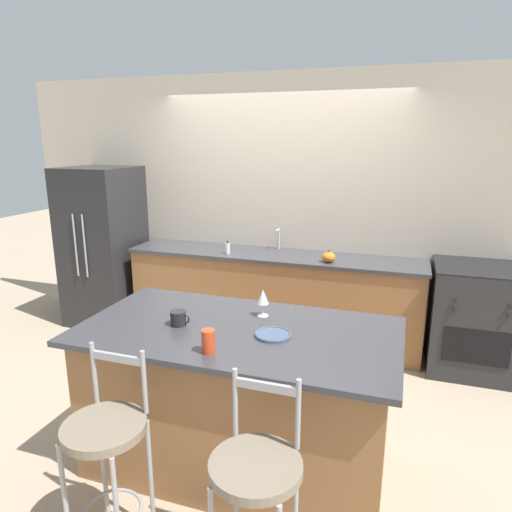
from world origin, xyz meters
name	(u,v)px	position (x,y,z in m)	size (l,w,h in m)	color
ground_plane	(262,351)	(0.00, 0.00, 0.00)	(18.00, 18.00, 0.00)	tan
wall_back	(282,207)	(0.00, 0.65, 1.35)	(6.00, 0.07, 2.70)	beige
back_counter	(273,296)	(0.00, 0.35, 0.46)	(3.00, 0.63, 0.92)	#936038
sink_faucet	(278,236)	(0.00, 0.54, 1.06)	(0.02, 0.13, 0.22)	#ADAFB5
kitchen_island	(238,397)	(0.34, -1.57, 0.47)	(1.92, 1.02, 0.94)	#936038
refrigerator	(104,246)	(-1.96, 0.25, 0.88)	(0.73, 0.78, 1.75)	#232326
oven_range	(473,318)	(1.89, 0.28, 0.49)	(0.73, 0.72, 0.97)	#28282B
bar_stool_near	(107,447)	(-0.05, -2.36, 0.59)	(0.40, 0.40, 1.06)	#99999E
bar_stool_far	(256,488)	(0.73, -2.39, 0.59)	(0.40, 0.40, 1.06)	#99999E
dinner_plate	(273,334)	(0.57, -1.61, 0.95)	(0.22, 0.22, 0.02)	#425170
wine_glass	(263,297)	(0.42, -1.33, 1.07)	(0.08, 0.08, 0.18)	white
coffee_mug	(178,318)	(-0.02, -1.64, 0.99)	(0.13, 0.10, 0.09)	#232326
tumbler_cup	(208,341)	(0.30, -1.92, 1.01)	(0.07, 0.07, 0.13)	red
pumpkin_decoration	(329,257)	(0.59, 0.18, 0.97)	(0.13, 0.13, 0.12)	orange
soap_bottle	(228,248)	(-0.43, 0.18, 0.98)	(0.05, 0.05, 0.14)	silver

